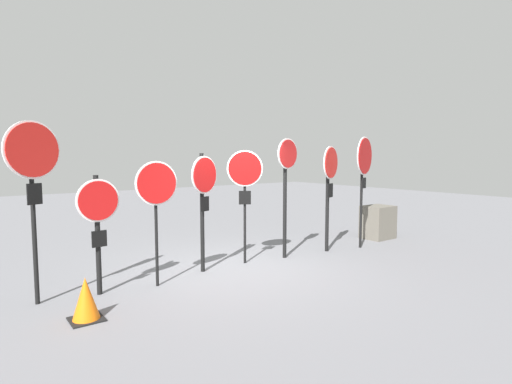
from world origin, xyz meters
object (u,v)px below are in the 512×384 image
(stop_sign_0, at_px, (33,169))
(traffic_cone_0, at_px, (86,299))
(stop_sign_2, at_px, (157,192))
(stop_sign_7, at_px, (364,165))
(stop_sign_5, at_px, (286,176))
(stop_sign_4, at_px, (245,178))
(storage_crate, at_px, (378,222))
(stop_sign_3, at_px, (204,190))
(stop_sign_1, at_px, (98,215))
(stop_sign_6, at_px, (330,179))

(stop_sign_0, distance_m, traffic_cone_0, 2.08)
(stop_sign_2, height_order, stop_sign_7, stop_sign_7)
(stop_sign_5, relative_size, traffic_cone_0, 4.41)
(stop_sign_4, relative_size, storage_crate, 2.64)
(stop_sign_3, bearing_deg, stop_sign_0, 158.90)
(stop_sign_2, height_order, stop_sign_5, stop_sign_5)
(stop_sign_2, distance_m, stop_sign_7, 5.22)
(stop_sign_3, bearing_deg, stop_sign_4, -20.30)
(stop_sign_5, relative_size, stop_sign_7, 0.97)
(stop_sign_1, relative_size, stop_sign_6, 0.78)
(stop_sign_4, xyz_separation_m, storage_crate, (4.42, -0.06, -1.34))
(stop_sign_4, bearing_deg, stop_sign_3, -146.91)
(stop_sign_0, bearing_deg, stop_sign_3, -23.14)
(storage_crate, bearing_deg, stop_sign_4, 179.24)
(stop_sign_1, height_order, stop_sign_2, stop_sign_2)
(stop_sign_0, xyz_separation_m, stop_sign_7, (6.98, -0.52, -0.02))
(stop_sign_5, bearing_deg, stop_sign_6, -18.22)
(stop_sign_4, relative_size, stop_sign_6, 0.95)
(stop_sign_4, distance_m, traffic_cone_0, 3.89)
(stop_sign_2, xyz_separation_m, storage_crate, (6.47, 0.26, -1.20))
(storage_crate, bearing_deg, traffic_cone_0, -172.67)
(traffic_cone_0, bearing_deg, storage_crate, 7.33)
(stop_sign_6, bearing_deg, stop_sign_0, 157.69)
(storage_crate, bearing_deg, stop_sign_7, -159.02)
(stop_sign_1, relative_size, stop_sign_7, 0.72)
(stop_sign_3, relative_size, stop_sign_4, 0.97)
(stop_sign_2, height_order, stop_sign_4, stop_sign_4)
(stop_sign_0, height_order, stop_sign_6, stop_sign_0)
(stop_sign_7, distance_m, storage_crate, 2.10)
(stop_sign_6, distance_m, traffic_cone_0, 5.86)
(stop_sign_7, bearing_deg, stop_sign_0, 157.80)
(stop_sign_1, bearing_deg, stop_sign_7, -8.59)
(stop_sign_6, bearing_deg, traffic_cone_0, 168.02)
(stop_sign_1, xyz_separation_m, stop_sign_5, (3.97, -0.01, 0.52))
(stop_sign_1, height_order, traffic_cone_0, stop_sign_1)
(stop_sign_2, bearing_deg, stop_sign_4, 7.88)
(stop_sign_3, height_order, stop_sign_4, stop_sign_4)
(stop_sign_0, relative_size, stop_sign_3, 1.20)
(stop_sign_0, height_order, stop_sign_3, stop_sign_0)
(stop_sign_1, height_order, stop_sign_5, stop_sign_5)
(stop_sign_3, relative_size, stop_sign_6, 0.93)
(stop_sign_6, bearing_deg, stop_sign_5, 153.54)
(stop_sign_0, xyz_separation_m, traffic_cone_0, (0.42, -1.04, -1.76))
(stop_sign_3, bearing_deg, stop_sign_5, -25.37)
(stop_sign_2, relative_size, traffic_cone_0, 3.62)
(stop_sign_7, height_order, storage_crate, stop_sign_7)
(stop_sign_1, distance_m, stop_sign_6, 5.21)
(stop_sign_3, xyz_separation_m, stop_sign_4, (0.98, 0.02, 0.20))
(stop_sign_0, bearing_deg, stop_sign_2, -32.54)
(stop_sign_2, height_order, stop_sign_3, stop_sign_3)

